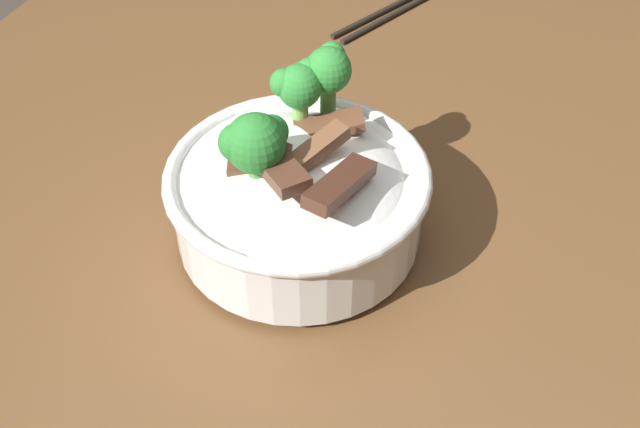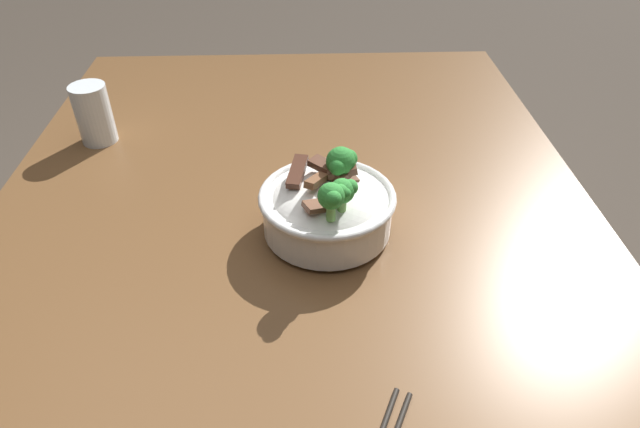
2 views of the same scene
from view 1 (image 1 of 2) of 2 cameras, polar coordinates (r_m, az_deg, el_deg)
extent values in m
cube|color=brown|center=(0.65, 0.82, -9.14)|extent=(1.40, 1.07, 0.06)
cube|color=brown|center=(1.46, -7.71, 4.96)|extent=(0.08, 0.08, 0.74)
cylinder|color=white|center=(0.68, -1.54, -1.52)|extent=(0.10, 0.10, 0.01)
cylinder|color=white|center=(0.65, -1.60, 0.72)|extent=(0.21, 0.21, 0.06)
torus|color=white|center=(0.63, -1.66, 2.87)|extent=(0.22, 0.22, 0.01)
ellipsoid|color=white|center=(0.64, -1.64, 2.20)|extent=(0.18, 0.18, 0.06)
cube|color=brown|center=(0.61, -0.29, 4.80)|extent=(0.06, 0.04, 0.02)
cube|color=brown|center=(0.61, -4.72, 3.73)|extent=(0.04, 0.05, 0.01)
cube|color=#563323|center=(0.60, -4.47, 4.92)|extent=(0.02, 0.05, 0.02)
cube|color=#563323|center=(0.59, -3.26, 3.65)|extent=(0.07, 0.07, 0.02)
cube|color=#4C2B1E|center=(0.58, 1.48, 2.21)|extent=(0.08, 0.04, 0.02)
cube|color=brown|center=(0.65, 0.68, 6.50)|extent=(0.05, 0.06, 0.02)
cylinder|color=#5B9947|center=(0.60, -4.63, 3.34)|extent=(0.02, 0.02, 0.02)
sphere|color=#2D8433|center=(0.59, -4.76, 5.21)|extent=(0.05, 0.05, 0.05)
sphere|color=#2D8433|center=(0.60, -3.60, 6.04)|extent=(0.03, 0.03, 0.03)
sphere|color=#2D8433|center=(0.59, -6.08, 5.24)|extent=(0.03, 0.03, 0.03)
cylinder|color=#6BA84C|center=(0.67, 0.59, 8.56)|extent=(0.01, 0.01, 0.03)
sphere|color=green|center=(0.65, 0.61, 10.54)|extent=(0.04, 0.04, 0.04)
sphere|color=green|center=(0.66, 0.87, 11.56)|extent=(0.02, 0.02, 0.02)
sphere|color=green|center=(0.65, -0.80, 10.43)|extent=(0.02, 0.02, 0.02)
cylinder|color=#7AB256|center=(0.66, -1.48, 7.64)|extent=(0.01, 0.01, 0.02)
sphere|color=green|center=(0.65, -1.52, 9.36)|extent=(0.04, 0.04, 0.04)
sphere|color=green|center=(0.65, -1.33, 10.33)|extent=(0.02, 0.02, 0.02)
sphere|color=green|center=(0.64, -2.65, 9.60)|extent=(0.02, 0.02, 0.02)
cylinder|color=#28231E|center=(1.01, 5.82, 15.17)|extent=(0.21, 0.11, 0.01)
cylinder|color=#28231E|center=(1.00, 6.43, 14.88)|extent=(0.21, 0.10, 0.01)
camera|label=2|loc=(1.16, 20.11, 47.41)|focal=31.23mm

